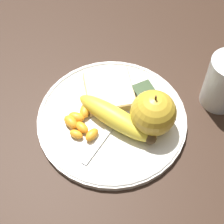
% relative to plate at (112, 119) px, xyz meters
% --- Properties ---
extents(ground_plane, '(3.00, 3.00, 0.00)m').
position_rel_plate_xyz_m(ground_plane, '(0.00, 0.00, -0.01)').
color(ground_plane, '#332116').
extents(plate, '(0.28, 0.28, 0.01)m').
position_rel_plate_xyz_m(plate, '(0.00, 0.00, 0.00)').
color(plate, silver).
rests_on(plate, ground_plane).
extents(juice_glass, '(0.07, 0.07, 0.11)m').
position_rel_plate_xyz_m(juice_glass, '(0.04, 0.21, 0.04)').
color(juice_glass, silver).
rests_on(juice_glass, ground_plane).
extents(apple, '(0.08, 0.08, 0.09)m').
position_rel_plate_xyz_m(apple, '(0.05, 0.06, 0.05)').
color(apple, gold).
rests_on(apple, plate).
extents(banana, '(0.16, 0.11, 0.04)m').
position_rel_plate_xyz_m(banana, '(0.02, 0.00, 0.02)').
color(banana, yellow).
rests_on(banana, plate).
extents(bread_slice, '(0.12, 0.11, 0.02)m').
position_rel_plate_xyz_m(bread_slice, '(-0.05, 0.02, 0.02)').
color(bread_slice, tan).
rests_on(bread_slice, plate).
extents(fork, '(0.10, 0.15, 0.00)m').
position_rel_plate_xyz_m(fork, '(0.01, -0.01, 0.01)').
color(fork, silver).
rests_on(fork, plate).
extents(jam_packet, '(0.05, 0.04, 0.02)m').
position_rel_plate_xyz_m(jam_packet, '(-0.02, 0.08, 0.01)').
color(jam_packet, silver).
rests_on(jam_packet, plate).
extents(orange_segment_0, '(0.03, 0.03, 0.02)m').
position_rel_plate_xyz_m(orange_segment_0, '(0.02, -0.05, 0.01)').
color(orange_segment_0, orange).
rests_on(orange_segment_0, plate).
extents(orange_segment_1, '(0.04, 0.03, 0.02)m').
position_rel_plate_xyz_m(orange_segment_1, '(-0.03, -0.04, 0.01)').
color(orange_segment_1, orange).
rests_on(orange_segment_1, plate).
extents(orange_segment_2, '(0.04, 0.04, 0.02)m').
position_rel_plate_xyz_m(orange_segment_2, '(-0.02, -0.06, 0.01)').
color(orange_segment_2, orange).
rests_on(orange_segment_2, plate).
extents(orange_segment_3, '(0.03, 0.03, 0.01)m').
position_rel_plate_xyz_m(orange_segment_3, '(0.01, -0.08, 0.01)').
color(orange_segment_3, orange).
rests_on(orange_segment_3, plate).
extents(orange_segment_4, '(0.04, 0.03, 0.02)m').
position_rel_plate_xyz_m(orange_segment_4, '(-0.02, -0.08, 0.01)').
color(orange_segment_4, orange).
rests_on(orange_segment_4, plate).
extents(orange_segment_5, '(0.03, 0.03, 0.01)m').
position_rel_plate_xyz_m(orange_segment_5, '(-0.03, -0.03, 0.01)').
color(orange_segment_5, orange).
rests_on(orange_segment_5, plate).
extents(orange_segment_6, '(0.03, 0.03, 0.02)m').
position_rel_plate_xyz_m(orange_segment_6, '(0.00, -0.06, 0.01)').
color(orange_segment_6, orange).
rests_on(orange_segment_6, plate).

